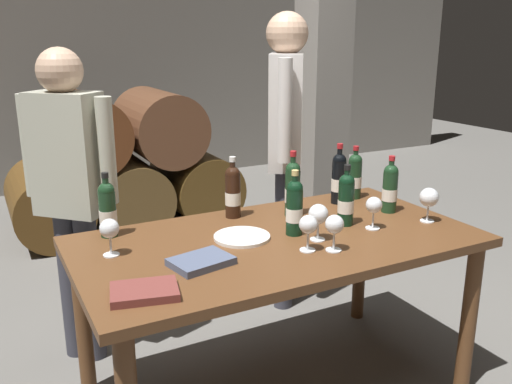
% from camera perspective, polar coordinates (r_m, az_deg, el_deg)
% --- Properties ---
extents(cellar_back_wall, '(10.00, 0.24, 2.80)m').
position_cam_1_polar(cellar_back_wall, '(6.20, -17.92, 13.53)').
color(cellar_back_wall, gray).
rests_on(cellar_back_wall, ground_plane).
extents(barrel_stack, '(1.86, 0.90, 1.15)m').
position_cam_1_polar(barrel_stack, '(4.75, -13.56, 2.54)').
color(barrel_stack, '#573917').
rests_on(barrel_stack, ground_plane).
extents(stone_pillar, '(0.32, 0.32, 2.60)m').
position_cam_1_polar(stone_pillar, '(4.25, 6.95, 12.01)').
color(stone_pillar, gray).
rests_on(stone_pillar, ground_plane).
extents(dining_table, '(1.70, 0.90, 0.76)m').
position_cam_1_polar(dining_table, '(2.38, 2.25, -6.78)').
color(dining_table, brown).
rests_on(dining_table, ground_plane).
extents(wine_bottle_0, '(0.07, 0.07, 0.29)m').
position_cam_1_polar(wine_bottle_0, '(2.56, -2.43, 0.09)').
color(wine_bottle_0, black).
rests_on(wine_bottle_0, dining_table).
extents(wine_bottle_1, '(0.07, 0.07, 0.28)m').
position_cam_1_polar(wine_bottle_1, '(2.72, 13.78, 0.44)').
color(wine_bottle_1, '#19381E').
rests_on(wine_bottle_1, dining_table).
extents(wine_bottle_2, '(0.07, 0.07, 0.28)m').
position_cam_1_polar(wine_bottle_2, '(2.40, -15.21, -1.70)').
color(wine_bottle_2, '#19381E').
rests_on(wine_bottle_2, dining_table).
extents(wine_bottle_3, '(0.07, 0.07, 0.28)m').
position_cam_1_polar(wine_bottle_3, '(2.49, 9.41, -0.74)').
color(wine_bottle_3, black).
rests_on(wine_bottle_3, dining_table).
extents(wine_bottle_4, '(0.07, 0.07, 0.31)m').
position_cam_1_polar(wine_bottle_4, '(2.81, 8.61, 1.47)').
color(wine_bottle_4, black).
rests_on(wine_bottle_4, dining_table).
extents(wine_bottle_5, '(0.07, 0.07, 0.29)m').
position_cam_1_polar(wine_bottle_5, '(2.34, 4.02, -1.55)').
color(wine_bottle_5, black).
rests_on(wine_bottle_5, dining_table).
extents(wine_bottle_6, '(0.07, 0.07, 0.28)m').
position_cam_1_polar(wine_bottle_6, '(2.91, 10.25, 1.70)').
color(wine_bottle_6, '#19381E').
rests_on(wine_bottle_6, dining_table).
extents(wine_bottle_7, '(0.07, 0.07, 0.31)m').
position_cam_1_polar(wine_bottle_7, '(2.59, 3.83, 0.40)').
color(wine_bottle_7, '#19381E').
rests_on(wine_bottle_7, dining_table).
extents(wine_glass_0, '(0.08, 0.08, 0.15)m').
position_cam_1_polar(wine_glass_0, '(2.18, 8.18, -3.48)').
color(wine_glass_0, white).
rests_on(wine_glass_0, dining_table).
extents(wine_glass_1, '(0.08, 0.08, 0.16)m').
position_cam_1_polar(wine_glass_1, '(2.29, 6.51, -2.39)').
color(wine_glass_1, white).
rests_on(wine_glass_1, dining_table).
extents(wine_glass_2, '(0.07, 0.07, 0.15)m').
position_cam_1_polar(wine_glass_2, '(2.46, 12.18, -1.47)').
color(wine_glass_2, white).
rests_on(wine_glass_2, dining_table).
extents(wine_glass_3, '(0.08, 0.08, 0.15)m').
position_cam_1_polar(wine_glass_3, '(2.19, -15.02, -3.82)').
color(wine_glass_3, white).
rests_on(wine_glass_3, dining_table).
extents(wine_glass_4, '(0.07, 0.07, 0.15)m').
position_cam_1_polar(wine_glass_4, '(2.17, 5.46, -3.53)').
color(wine_glass_4, white).
rests_on(wine_glass_4, dining_table).
extents(wine_glass_5, '(0.09, 0.09, 0.16)m').
position_cam_1_polar(wine_glass_5, '(2.62, 17.58, -0.60)').
color(wine_glass_5, white).
rests_on(wine_glass_5, dining_table).
extents(tasting_notebook, '(0.25, 0.20, 0.03)m').
position_cam_1_polar(tasting_notebook, '(2.07, -5.74, -7.21)').
color(tasting_notebook, '#4C5670').
rests_on(tasting_notebook, dining_table).
extents(leather_ledger, '(0.25, 0.21, 0.03)m').
position_cam_1_polar(leather_ledger, '(1.87, -11.55, -10.13)').
color(leather_ledger, brown).
rests_on(leather_ledger, dining_table).
extents(serving_plate, '(0.24, 0.24, 0.01)m').
position_cam_1_polar(serving_plate, '(2.33, -1.48, -4.70)').
color(serving_plate, white).
rests_on(serving_plate, dining_table).
extents(sommelier_presenting, '(0.32, 0.43, 1.72)m').
position_cam_1_polar(sommelier_presenting, '(3.13, 3.11, 5.95)').
color(sommelier_presenting, '#383842').
rests_on(sommelier_presenting, ground_plane).
extents(taster_seated_left, '(0.37, 0.37, 1.54)m').
position_cam_1_polar(taster_seated_left, '(2.73, -18.76, 0.99)').
color(taster_seated_left, '#383842').
rests_on(taster_seated_left, ground_plane).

